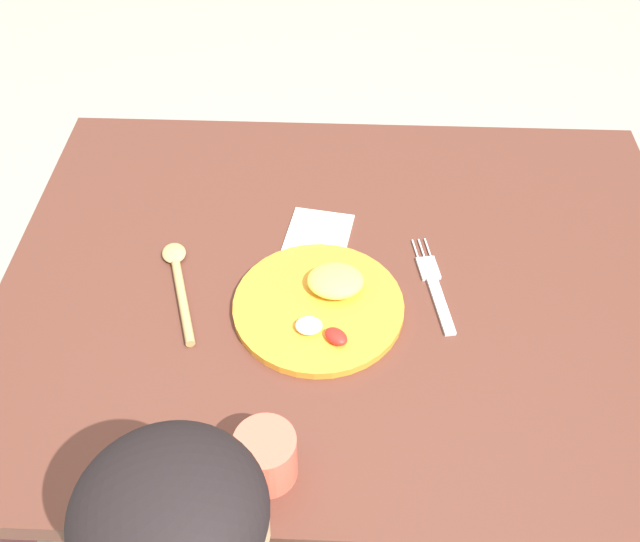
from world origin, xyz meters
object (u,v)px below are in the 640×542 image
Objects in this scene: plate at (321,303)px; fork at (435,287)px; drinking_cup at (266,456)px; spoon at (179,281)px.

plate is 1.26× the size of fork.
plate is 0.29m from drinking_cup.
drinking_cup is at bearing 134.02° from fork.
spoon is (-0.41, -0.01, 0.00)m from fork.
fork is 2.65× the size of drinking_cup.
fork is 0.95× the size of spoon.
plate is at bearing -117.64° from spoon.
spoon reaches higher than fork.
plate reaches higher than spoon.
fork is (0.18, 0.05, -0.01)m from plate.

